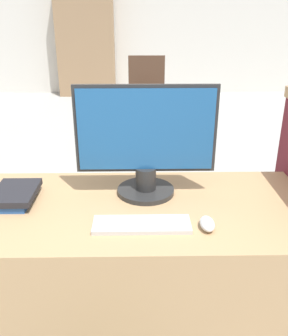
% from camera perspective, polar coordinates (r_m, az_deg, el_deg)
% --- Properties ---
extents(wall_back, '(12.00, 0.06, 2.80)m').
position_cam_1_polar(wall_back, '(7.32, -0.98, 22.29)').
color(wall_back, silver).
rests_on(wall_back, ground_plane).
extents(desk, '(1.36, 0.66, 0.78)m').
position_cam_1_polar(desk, '(1.70, -0.37, -17.32)').
color(desk, tan).
rests_on(desk, ground_plane).
extents(monitor, '(0.56, 0.24, 0.45)m').
position_cam_1_polar(monitor, '(1.49, 0.28, 4.03)').
color(monitor, '#282828').
rests_on(monitor, desk).
extents(keyboard, '(0.35, 0.11, 0.02)m').
position_cam_1_polar(keyboard, '(1.34, -0.19, -8.62)').
color(keyboard, silver).
rests_on(keyboard, desk).
extents(mouse, '(0.05, 0.10, 0.04)m').
position_cam_1_polar(mouse, '(1.35, 9.61, -8.36)').
color(mouse, silver).
rests_on(mouse, desk).
extents(book_stack, '(0.17, 0.22, 0.05)m').
position_cam_1_polar(book_stack, '(1.59, -19.13, -3.94)').
color(book_stack, '#285199').
rests_on(book_stack, desk).
extents(far_chair, '(0.44, 0.44, 0.98)m').
position_cam_1_polar(far_chair, '(4.61, 0.42, 11.13)').
color(far_chair, '#4C3323').
rests_on(far_chair, ground_plane).
extents(bookshelf_far, '(1.02, 0.32, 1.95)m').
position_cam_1_polar(bookshelf_far, '(7.16, -8.90, 18.60)').
color(bookshelf_far, '#9E7A56').
rests_on(bookshelf_far, ground_plane).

